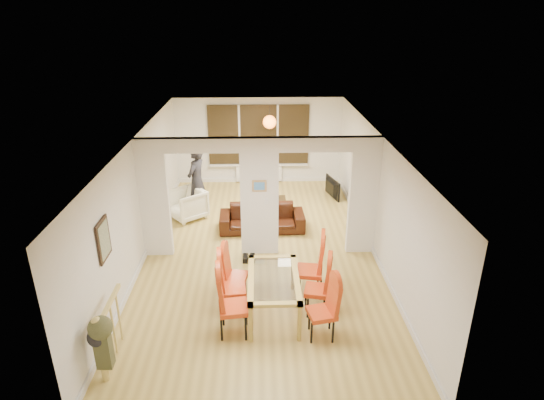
{
  "coord_description": "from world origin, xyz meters",
  "views": [
    {
      "loc": [
        -0.01,
        -8.84,
        4.94
      ],
      "look_at": [
        0.28,
        0.6,
        0.99
      ],
      "focal_mm": 30.0,
      "sensor_mm": 36.0,
      "label": 1
    }
  ],
  "objects_px": {
    "television": "(329,188)",
    "dining_chair_la": "(234,303)",
    "dining_chair_lb": "(233,285)",
    "bottle": "(277,195)",
    "person": "(197,181)",
    "bowl": "(273,198)",
    "dining_table": "(274,296)",
    "dining_chair_rb": "(317,286)",
    "dining_chair_rc": "(310,267)",
    "armchair": "(187,204)",
    "dining_chair_lc": "(236,273)",
    "coffee_table": "(269,202)",
    "sofa": "(262,218)",
    "dining_chair_ra": "(322,309)"
  },
  "relations": [
    {
      "from": "person",
      "to": "television",
      "type": "height_order",
      "value": "person"
    },
    {
      "from": "dining_table",
      "to": "bowl",
      "type": "relative_size",
      "value": 6.6
    },
    {
      "from": "dining_chair_rb",
      "to": "dining_chair_rc",
      "type": "relative_size",
      "value": 0.89
    },
    {
      "from": "sofa",
      "to": "person",
      "type": "distance_m",
      "value": 2.05
    },
    {
      "from": "dining_table",
      "to": "television",
      "type": "relative_size",
      "value": 1.66
    },
    {
      "from": "armchair",
      "to": "coffee_table",
      "type": "xyz_separation_m",
      "value": [
        2.13,
        0.76,
        -0.28
      ]
    },
    {
      "from": "dining_chair_lc",
      "to": "dining_chair_lb",
      "type": "bearing_deg",
      "value": -82.74
    },
    {
      "from": "dining_chair_lb",
      "to": "dining_chair_rb",
      "type": "height_order",
      "value": "dining_chair_lb"
    },
    {
      "from": "dining_table",
      "to": "person",
      "type": "height_order",
      "value": "person"
    },
    {
      "from": "sofa",
      "to": "bottle",
      "type": "relative_size",
      "value": 7.37
    },
    {
      "from": "dining_chair_rb",
      "to": "dining_chair_lc",
      "type": "bearing_deg",
      "value": 173.84
    },
    {
      "from": "coffee_table",
      "to": "bottle",
      "type": "xyz_separation_m",
      "value": [
        0.21,
        -0.08,
        0.24
      ]
    },
    {
      "from": "dining_chair_ra",
      "to": "dining_chair_rb",
      "type": "bearing_deg",
      "value": 77.45
    },
    {
      "from": "person",
      "to": "dining_table",
      "type": "bearing_deg",
      "value": 44.91
    },
    {
      "from": "armchair",
      "to": "bowl",
      "type": "distance_m",
      "value": 2.32
    },
    {
      "from": "television",
      "to": "dining_chair_la",
      "type": "bearing_deg",
      "value": 143.17
    },
    {
      "from": "person",
      "to": "dining_chair_rb",
      "type": "bearing_deg",
      "value": 52.93
    },
    {
      "from": "television",
      "to": "person",
      "type": "bearing_deg",
      "value": 91.05
    },
    {
      "from": "dining_chair_rc",
      "to": "dining_chair_la",
      "type": "bearing_deg",
      "value": -131.71
    },
    {
      "from": "dining_chair_la",
      "to": "dining_chair_ra",
      "type": "distance_m",
      "value": 1.42
    },
    {
      "from": "armchair",
      "to": "bottle",
      "type": "distance_m",
      "value": 2.43
    },
    {
      "from": "dining_chair_lb",
      "to": "bottle",
      "type": "height_order",
      "value": "dining_chair_lb"
    },
    {
      "from": "armchair",
      "to": "dining_chair_la",
      "type": "bearing_deg",
      "value": -21.72
    },
    {
      "from": "dining_chair_rc",
      "to": "armchair",
      "type": "bearing_deg",
      "value": 138.06
    },
    {
      "from": "dining_chair_lb",
      "to": "dining_chair_rc",
      "type": "bearing_deg",
      "value": 15.4
    },
    {
      "from": "sofa",
      "to": "coffee_table",
      "type": "distance_m",
      "value": 1.5
    },
    {
      "from": "dining_chair_rb",
      "to": "person",
      "type": "xyz_separation_m",
      "value": [
        -2.59,
        4.35,
        0.38
      ]
    },
    {
      "from": "dining_chair_rb",
      "to": "bowl",
      "type": "bearing_deg",
      "value": 110.35
    },
    {
      "from": "dining_table",
      "to": "dining_chair_lb",
      "type": "bearing_deg",
      "value": 174.78
    },
    {
      "from": "sofa",
      "to": "coffee_table",
      "type": "bearing_deg",
      "value": 80.11
    },
    {
      "from": "dining_table",
      "to": "bottle",
      "type": "xyz_separation_m",
      "value": [
        0.26,
        4.74,
        -0.02
      ]
    },
    {
      "from": "dining_chair_la",
      "to": "dining_chair_rc",
      "type": "bearing_deg",
      "value": 30.84
    },
    {
      "from": "coffee_table",
      "to": "dining_chair_la",
      "type": "bearing_deg",
      "value": -97.66
    },
    {
      "from": "dining_chair_lb",
      "to": "person",
      "type": "xyz_separation_m",
      "value": [
        -1.13,
        4.32,
        0.34
      ]
    },
    {
      "from": "person",
      "to": "bowl",
      "type": "height_order",
      "value": "person"
    },
    {
      "from": "dining_chair_rc",
      "to": "coffee_table",
      "type": "relative_size",
      "value": 1.33
    },
    {
      "from": "person",
      "to": "bowl",
      "type": "bearing_deg",
      "value": 122.86
    },
    {
      "from": "dining_chair_rc",
      "to": "sofa",
      "type": "distance_m",
      "value": 2.91
    },
    {
      "from": "dining_chair_lb",
      "to": "dining_chair_lc",
      "type": "bearing_deg",
      "value": 81.5
    },
    {
      "from": "armchair",
      "to": "sofa",
      "type": "bearing_deg",
      "value": 30.54
    },
    {
      "from": "dining_chair_la",
      "to": "coffee_table",
      "type": "relative_size",
      "value": 1.33
    },
    {
      "from": "dining_chair_la",
      "to": "television",
      "type": "height_order",
      "value": "dining_chair_la"
    },
    {
      "from": "bowl",
      "to": "person",
      "type": "bearing_deg",
      "value": -169.34
    },
    {
      "from": "person",
      "to": "television",
      "type": "distance_m",
      "value": 3.79
    },
    {
      "from": "bottle",
      "to": "bowl",
      "type": "height_order",
      "value": "bottle"
    },
    {
      "from": "television",
      "to": "bowl",
      "type": "bearing_deg",
      "value": 96.38
    },
    {
      "from": "dining_chair_lb",
      "to": "person",
      "type": "distance_m",
      "value": 4.47
    },
    {
      "from": "dining_chair_la",
      "to": "person",
      "type": "xyz_separation_m",
      "value": [
        -1.17,
        4.88,
        0.31
      ]
    },
    {
      "from": "person",
      "to": "television",
      "type": "relative_size",
      "value": 1.91
    },
    {
      "from": "dining_chair_lb",
      "to": "sofa",
      "type": "relative_size",
      "value": 0.55
    }
  ]
}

